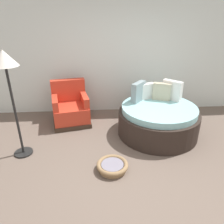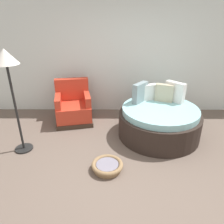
{
  "view_description": "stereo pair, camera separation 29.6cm",
  "coord_description": "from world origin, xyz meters",
  "px_view_note": "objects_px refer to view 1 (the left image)",
  "views": [
    {
      "loc": [
        -0.52,
        -2.7,
        2.3
      ],
      "look_at": [
        -0.25,
        1.05,
        0.55
      ],
      "focal_mm": 34.18,
      "sensor_mm": 36.0,
      "label": 1
    },
    {
      "loc": [
        -0.23,
        -2.71,
        2.3
      ],
      "look_at": [
        -0.25,
        1.05,
        0.55
      ],
      "focal_mm": 34.18,
      "sensor_mm": 36.0,
      "label": 2
    }
  ],
  "objects_px": {
    "floor_lamp": "(6,69)",
    "round_daybed": "(158,119)",
    "red_armchair": "(71,109)",
    "pet_basket": "(112,166)"
  },
  "relations": [
    {
      "from": "red_armchair",
      "to": "pet_basket",
      "type": "distance_m",
      "value": 1.95
    },
    {
      "from": "round_daybed",
      "to": "pet_basket",
      "type": "bearing_deg",
      "value": -132.73
    },
    {
      "from": "pet_basket",
      "to": "floor_lamp",
      "type": "relative_size",
      "value": 0.28
    },
    {
      "from": "round_daybed",
      "to": "pet_basket",
      "type": "height_order",
      "value": "round_daybed"
    },
    {
      "from": "floor_lamp",
      "to": "red_armchair",
      "type": "bearing_deg",
      "value": 57.95
    },
    {
      "from": "red_armchair",
      "to": "floor_lamp",
      "type": "relative_size",
      "value": 0.52
    },
    {
      "from": "pet_basket",
      "to": "floor_lamp",
      "type": "bearing_deg",
      "value": 160.31
    },
    {
      "from": "floor_lamp",
      "to": "round_daybed",
      "type": "bearing_deg",
      "value": 11.86
    },
    {
      "from": "round_daybed",
      "to": "red_armchair",
      "type": "bearing_deg",
      "value": 160.76
    },
    {
      "from": "round_daybed",
      "to": "floor_lamp",
      "type": "bearing_deg",
      "value": -168.14
    }
  ]
}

